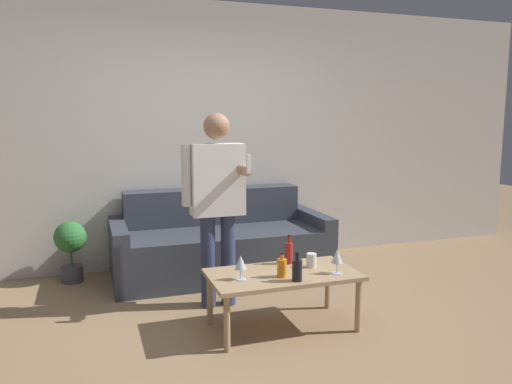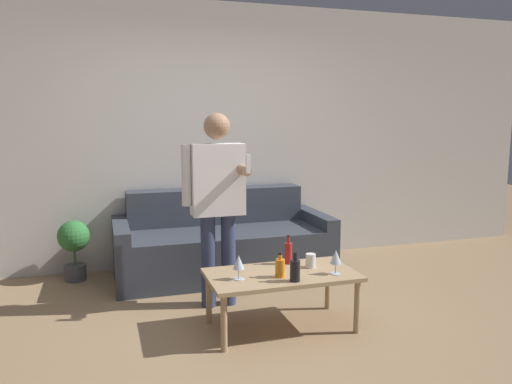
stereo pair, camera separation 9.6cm
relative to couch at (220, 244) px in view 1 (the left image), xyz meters
name	(u,v)px [view 1 (the left image)]	position (x,y,z in m)	size (l,w,h in m)	color
ground_plane	(262,342)	(-0.12, -1.59, -0.30)	(16.00, 16.00, 0.00)	#997A56
wall_back	(197,135)	(-0.12, 0.46, 1.05)	(8.00, 0.06, 2.70)	silver
couch	(220,244)	(0.00, 0.00, 0.00)	(2.08, 0.91, 0.81)	#383D47
coffee_table	(283,278)	(0.10, -1.42, 0.08)	(1.08, 0.58, 0.42)	tan
bottle_orange	(289,252)	(0.23, -1.22, 0.21)	(0.06, 0.06, 0.23)	#B21E1E
bottle_green	(282,267)	(0.06, -1.50, 0.19)	(0.07, 0.07, 0.18)	orange
bottle_dark	(297,269)	(0.13, -1.62, 0.20)	(0.07, 0.07, 0.21)	black
wine_glass_near	(241,263)	(-0.23, -1.46, 0.24)	(0.08, 0.08, 0.17)	silver
wine_glass_far	(337,257)	(0.47, -1.56, 0.24)	(0.08, 0.08, 0.18)	silver
cup_on_table	(311,260)	(0.36, -1.36, 0.17)	(0.07, 0.07, 0.11)	white
person_standing_front	(217,195)	(-0.24, -0.83, 0.62)	(0.50, 0.41, 1.57)	navy
potted_plant	(70,244)	(-1.39, 0.19, 0.06)	(0.29, 0.29, 0.58)	#4C4C51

